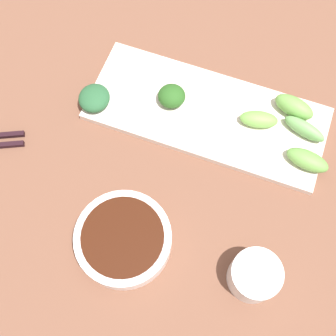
{
  "coord_description": "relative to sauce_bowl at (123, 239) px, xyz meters",
  "views": [
    {
      "loc": [
        -0.25,
        -0.08,
        0.66
      ],
      "look_at": [
        -0.02,
        0.0,
        0.05
      ],
      "focal_mm": 46.5,
      "sensor_mm": 36.0,
      "label": 1
    }
  ],
  "objects": [
    {
      "name": "tabletop",
      "position": [
        0.15,
        -0.03,
        -0.03
      ],
      "size": [
        2.1,
        2.1,
        0.02
      ],
      "primitive_type": "cube",
      "color": "brown",
      "rests_on": "ground"
    },
    {
      "name": "broccoli_leafy_3",
      "position": [
        0.24,
        0.01,
        0.01
      ],
      "size": [
        0.05,
        0.05,
        0.03
      ],
      "primitive_type": "ellipsoid",
      "rotation": [
        0.0,
        0.0,
        0.26
      ],
      "color": "#27591E",
      "rests_on": "serving_plate"
    },
    {
      "name": "broccoli_stalk_0",
      "position": [
        0.25,
        -0.13,
        0.0
      ],
      "size": [
        0.04,
        0.07,
        0.02
      ],
      "primitive_type": "ellipsoid",
      "rotation": [
        0.0,
        0.0,
        0.22
      ],
      "color": "#70B24A",
      "rests_on": "serving_plate"
    },
    {
      "name": "broccoli_stalk_4",
      "position": [
        0.29,
        -0.18,
        0.01
      ],
      "size": [
        0.05,
        0.07,
        0.03
      ],
      "primitive_type": "ellipsoid",
      "rotation": [
        0.0,
        0.0,
        -0.23
      ],
      "color": "#68A448",
      "rests_on": "serving_plate"
    },
    {
      "name": "broccoli_stalk_2",
      "position": [
        0.21,
        -0.22,
        0.0
      ],
      "size": [
        0.04,
        0.07,
        0.03
      ],
      "primitive_type": "ellipsoid",
      "rotation": [
        0.0,
        0.0,
        -0.12
      ],
      "color": "#639E45",
      "rests_on": "serving_plate"
    },
    {
      "name": "broccoli_stalk_1",
      "position": [
        0.26,
        -0.2,
        0.0
      ],
      "size": [
        0.04,
        0.07,
        0.03
      ],
      "primitive_type": "ellipsoid",
      "rotation": [
        0.0,
        0.0,
        -0.27
      ],
      "color": "#6BAA5A",
      "rests_on": "serving_plate"
    },
    {
      "name": "broccoli_leafy_5",
      "position": [
        0.2,
        0.13,
        0.0
      ],
      "size": [
        0.06,
        0.05,
        0.02
      ],
      "primitive_type": "ellipsoid",
      "rotation": [
        0.0,
        0.0,
        0.03
      ],
      "color": "#275A33",
      "rests_on": "serving_plate"
    },
    {
      "name": "tea_cup",
      "position": [
        0.01,
        -0.19,
        0.01
      ],
      "size": [
        0.07,
        0.07,
        0.05
      ],
      "primitive_type": "cylinder",
      "color": "white",
      "rests_on": "tabletop"
    },
    {
      "name": "serving_plate",
      "position": [
        0.24,
        -0.05,
        -0.01
      ],
      "size": [
        0.16,
        0.39,
        0.01
      ],
      "primitive_type": "cube",
      "color": "silver",
      "rests_on": "tabletop"
    },
    {
      "name": "sauce_bowl",
      "position": [
        0.0,
        0.0,
        0.0
      ],
      "size": [
        0.14,
        0.14,
        0.04
      ],
      "color": "white",
      "rests_on": "tabletop"
    }
  ]
}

